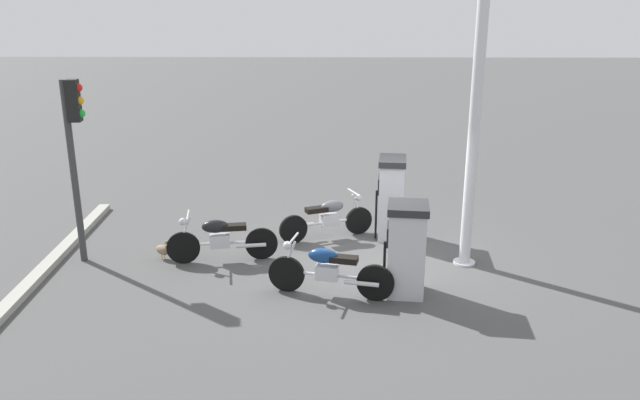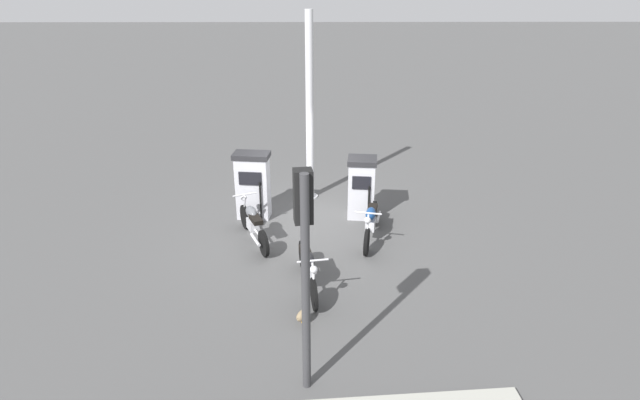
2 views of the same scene
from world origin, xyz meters
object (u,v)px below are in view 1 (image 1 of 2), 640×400
fuel_pump_near (391,197)px  fuel_pump_far (406,249)px  motorcycle_far_pump (328,270)px  canopy_support_pole (473,139)px  motorcycle_extra (220,237)px  motorcycle_near_pump (328,218)px  wandering_duck (163,249)px  roadside_traffic_light (74,139)px

fuel_pump_near → fuel_pump_far: fuel_pump_near is taller
motorcycle_far_pump → canopy_support_pole: 3.39m
motorcycle_extra → motorcycle_near_pump: bearing=-147.4°
motorcycle_far_pump → wandering_duck: motorcycle_far_pump is taller
wandering_duck → canopy_support_pole: (-5.55, 0.08, 2.12)m
motorcycle_extra → roadside_traffic_light: bearing=-0.0°
fuel_pump_far → canopy_support_pole: canopy_support_pole is taller
motorcycle_near_pump → motorcycle_far_pump: (-0.02, 2.63, 0.01)m
roadside_traffic_light → motorcycle_near_pump: bearing=-164.2°
fuel_pump_near → wandering_duck: bearing=16.8°
fuel_pump_near → motorcycle_extra: fuel_pump_near is taller
motorcycle_far_pump → motorcycle_extra: bearing=-34.9°
roadside_traffic_light → motorcycle_extra: bearing=180.0°
motorcycle_near_pump → fuel_pump_near: bearing=-174.8°
fuel_pump_far → fuel_pump_near: bearing=-90.0°
fuel_pump_near → motorcycle_near_pump: (1.27, 0.11, -0.40)m
wandering_duck → canopy_support_pole: size_ratio=0.09×
fuel_pump_near → wandering_duck: fuel_pump_near is taller
canopy_support_pole → motorcycle_far_pump: bearing=29.0°
canopy_support_pole → wandering_duck: bearing=-0.8°
fuel_pump_far → motorcycle_extra: size_ratio=0.76×
motorcycle_near_pump → motorcycle_far_pump: 2.63m
roadside_traffic_light → canopy_support_pole: canopy_support_pole is taller
motorcycle_far_pump → canopy_support_pole: size_ratio=0.42×
fuel_pump_far → motorcycle_far_pump: (1.24, 0.11, -0.33)m
fuel_pump_far → wandering_duck: fuel_pump_far is taller
motorcycle_near_pump → wandering_duck: 3.28m
wandering_duck → roadside_traffic_light: 2.50m
fuel_pump_far → motorcycle_far_pump: 1.29m
fuel_pump_far → motorcycle_extra: fuel_pump_far is taller
motorcycle_near_pump → canopy_support_pole: canopy_support_pole is taller
roadside_traffic_light → canopy_support_pole: bearing=179.9°
fuel_pump_near → wandering_duck: 4.55m
canopy_support_pole → roadside_traffic_light: bearing=-0.1°
fuel_pump_near → motorcycle_far_pump: size_ratio=0.82×
fuel_pump_near → fuel_pump_far: (0.00, 2.63, -0.07)m
fuel_pump_near → motorcycle_near_pump: fuel_pump_near is taller
wandering_duck → fuel_pump_far: bearing=162.8°
fuel_pump_far → wandering_duck: bearing=-17.2°
motorcycle_near_pump → wandering_duck: bearing=21.2°
fuel_pump_far → motorcycle_near_pump: (1.27, -2.52, -0.33)m
fuel_pump_far → motorcycle_near_pump: fuel_pump_far is taller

